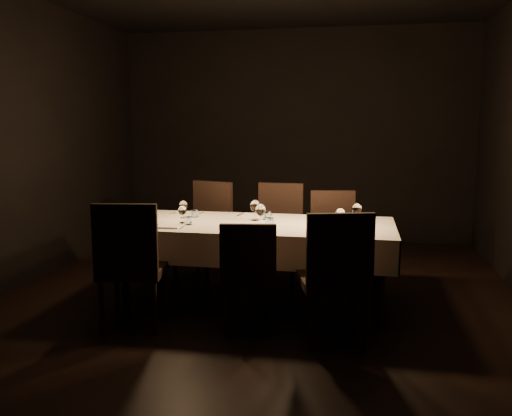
% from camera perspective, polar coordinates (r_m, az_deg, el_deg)
% --- Properties ---
extents(room, '(5.01, 6.01, 3.01)m').
position_cam_1_polar(room, '(4.92, 0.00, 6.91)').
color(room, black).
rests_on(room, ground).
extents(dining_table, '(2.52, 1.12, 0.76)m').
position_cam_1_polar(dining_table, '(5.01, 0.00, -2.41)').
color(dining_table, black).
rests_on(dining_table, ground).
extents(chair_near_left, '(0.58, 0.58, 1.06)m').
position_cam_1_polar(chair_near_left, '(4.49, -13.08, -5.43)').
color(chair_near_left, black).
rests_on(chair_near_left, ground).
extents(place_setting_near_left, '(0.29, 0.39, 0.16)m').
position_cam_1_polar(place_setting_near_left, '(4.95, -8.04, -1.02)').
color(place_setting_near_left, silver).
rests_on(place_setting_near_left, dining_table).
extents(chair_near_center, '(0.50, 0.50, 0.91)m').
position_cam_1_polar(chair_near_center, '(4.31, -0.77, -6.75)').
color(chair_near_center, black).
rests_on(chair_near_center, ground).
extents(place_setting_near_center, '(0.36, 0.42, 0.20)m').
position_cam_1_polar(place_setting_near_center, '(4.76, 0.34, -1.15)').
color(place_setting_near_center, silver).
rests_on(place_setting_near_center, dining_table).
extents(chair_near_right, '(0.61, 0.61, 1.03)m').
position_cam_1_polar(chair_near_right, '(4.13, 8.38, -6.69)').
color(chair_near_right, black).
rests_on(chair_near_right, ground).
extents(place_setting_near_right, '(0.32, 0.40, 0.18)m').
position_cam_1_polar(place_setting_near_right, '(4.69, 8.88, -1.49)').
color(place_setting_near_right, silver).
rests_on(place_setting_near_right, dining_table).
extents(chair_far_left, '(0.63, 0.63, 1.04)m').
position_cam_1_polar(chair_far_left, '(5.97, -5.26, -1.82)').
color(chair_far_left, black).
rests_on(chair_far_left, ground).
extents(place_setting_far_left, '(0.32, 0.40, 0.17)m').
position_cam_1_polar(place_setting_far_left, '(5.37, -7.27, -0.19)').
color(place_setting_far_left, silver).
rests_on(place_setting_far_left, dining_table).
extents(chair_far_center, '(0.52, 0.52, 1.03)m').
position_cam_1_polar(chair_far_center, '(5.85, 2.36, -2.06)').
color(chair_far_center, black).
rests_on(chair_far_center, ground).
extents(place_setting_far_center, '(0.36, 0.41, 0.20)m').
position_cam_1_polar(place_setting_far_center, '(5.20, 0.16, -0.31)').
color(place_setting_far_center, silver).
rests_on(place_setting_far_center, dining_table).
extents(chair_far_right, '(0.53, 0.53, 0.97)m').
position_cam_1_polar(chair_far_right, '(5.70, 8.14, -2.69)').
color(chair_far_right, black).
rests_on(chair_far_right, ground).
extents(place_setting_far_right, '(0.34, 0.41, 0.19)m').
position_cam_1_polar(place_setting_far_right, '(5.11, 10.62, -0.64)').
color(place_setting_far_right, silver).
rests_on(place_setting_far_right, dining_table).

